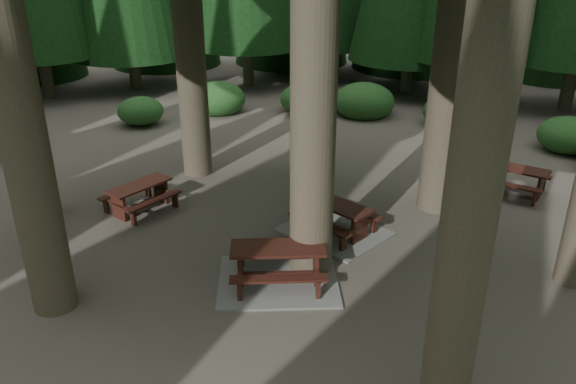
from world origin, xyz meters
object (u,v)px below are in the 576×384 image
at_px(picnic_table_b, 140,193).
at_px(picnic_table_d, 515,176).
at_px(picnic_table_c, 335,223).
at_px(picnic_table_a, 278,270).

distance_m(picnic_table_b, picnic_table_d, 9.55).
distance_m(picnic_table_c, picnic_table_d, 5.33).
bearing_deg(picnic_table_c, picnic_table_d, 68.83).
bearing_deg(picnic_table_a, picnic_table_b, 134.47).
relative_size(picnic_table_c, picnic_table_d, 1.44).
bearing_deg(picnic_table_d, picnic_table_c, -120.74).
height_order(picnic_table_a, picnic_table_d, picnic_table_a).
xyz_separation_m(picnic_table_a, picnic_table_c, (0.23, 2.36, -0.02)).
height_order(picnic_table_a, picnic_table_b, picnic_table_a).
bearing_deg(picnic_table_d, picnic_table_b, -139.24).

